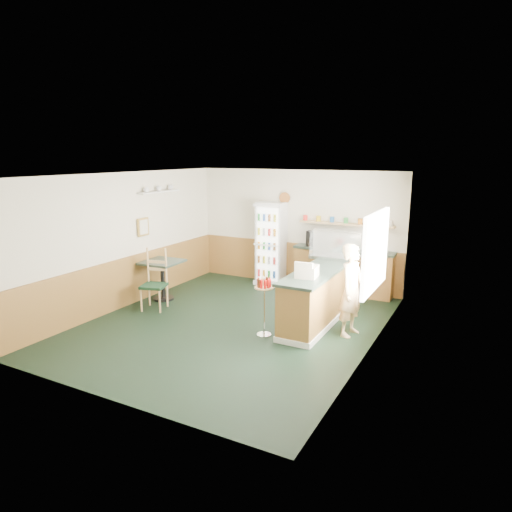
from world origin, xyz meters
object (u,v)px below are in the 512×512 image
Objects in this scene: display_case at (337,245)px; shopkeeper at (352,290)px; cash_register at (307,271)px; cafe_chair at (157,277)px; condiment_stand at (264,297)px; drinks_fridge at (271,244)px; cafe_table at (162,272)px.

shopkeeper is at bearing -61.46° from display_case.
cash_register is 0.30× the size of cafe_chair.
cafe_chair reaches higher than condiment_stand.
cafe_table is at bearing -124.51° from drinks_fridge.
drinks_fridge is 2.67m from cafe_table.
cafe_chair is at bearing 175.75° from cash_register.
cafe_chair reaches higher than cash_register.
cafe_table is (-3.40, -1.23, -0.69)m from display_case.
cafe_table is at bearing 167.42° from cash_register.
drinks_fridge is at bearing 60.23° from shopkeeper.
shopkeeper is (0.70, -1.29, -0.49)m from display_case.
cafe_chair is (-3.85, -0.43, -0.16)m from shopkeeper.
condiment_stand is at bearing -151.87° from cash_register.
display_case is 3.68m from cafe_table.
condiment_stand is at bearing 129.54° from shopkeeper.
cafe_table is (-1.49, -2.17, -0.38)m from drinks_fridge.
drinks_fridge is 5.44× the size of cash_register.
cafe_table is at bearing 164.64° from condiment_stand.
display_case is (1.91, -0.94, 0.31)m from drinks_fridge.
shopkeeper reaches higher than condiment_stand.
condiment_stand reaches higher than cafe_table.
cafe_chair is at bearing -62.79° from cafe_table.
display_case is 1.59m from cash_register.
shopkeeper reaches higher than cafe_chair.
shopkeeper is at bearing -0.76° from cafe_table.
cash_register is 0.23× the size of shopkeeper.
shopkeeper is 3.88m from cafe_chair.
display_case is at bearing 19.93° from cafe_table.
condiment_stand is at bearing -15.36° from cafe_table.
cash_register is (1.91, -2.52, 0.13)m from drinks_fridge.
cash_register is 0.36× the size of condiment_stand.
drinks_fridge reaches higher than shopkeeper.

